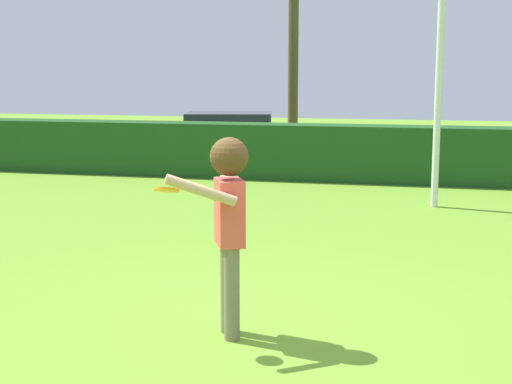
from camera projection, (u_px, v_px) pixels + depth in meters
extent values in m
plane|color=olive|center=(235.00, 331.00, 6.85)|extent=(60.00, 60.00, 0.00)
cylinder|color=#776F54|center=(232.00, 294.00, 6.57)|extent=(0.14, 0.14, 0.84)
cylinder|color=#776F54|center=(228.00, 287.00, 6.76)|extent=(0.14, 0.14, 0.84)
cube|color=#E94F43|center=(229.00, 212.00, 6.55)|extent=(0.36, 0.44, 0.58)
cylinder|color=tan|center=(201.00, 190.00, 6.23)|extent=(0.59, 0.34, 0.30)
cylinder|color=tan|center=(225.00, 210.00, 6.78)|extent=(0.09, 0.09, 0.62)
sphere|color=tan|center=(229.00, 160.00, 6.48)|extent=(0.22, 0.22, 0.22)
sphere|color=#4C3519|center=(229.00, 157.00, 6.47)|extent=(0.34, 0.34, 0.34)
cylinder|color=orange|center=(167.00, 190.00, 6.36)|extent=(0.22, 0.22, 0.08)
cylinder|color=silver|center=(441.00, 22.00, 12.54)|extent=(0.12, 0.12, 6.28)
cube|color=#1D491B|center=(352.00, 153.00, 15.99)|extent=(29.02, 0.90, 1.19)
cube|color=black|center=(229.00, 138.00, 19.64)|extent=(4.46, 2.52, 0.55)
cube|color=#2D333D|center=(229.00, 120.00, 19.56)|extent=(2.47, 1.98, 0.40)
cylinder|color=black|center=(285.00, 146.00, 20.48)|extent=(0.61, 0.22, 0.60)
cylinder|color=black|center=(285.00, 153.00, 18.80)|extent=(0.61, 0.22, 0.60)
cylinder|color=black|center=(178.00, 145.00, 20.57)|extent=(0.61, 0.22, 0.60)
cylinder|color=black|center=(169.00, 152.00, 18.89)|extent=(0.61, 0.22, 0.60)
cylinder|color=brown|center=(293.00, 62.00, 21.62)|extent=(0.29, 0.29, 5.15)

